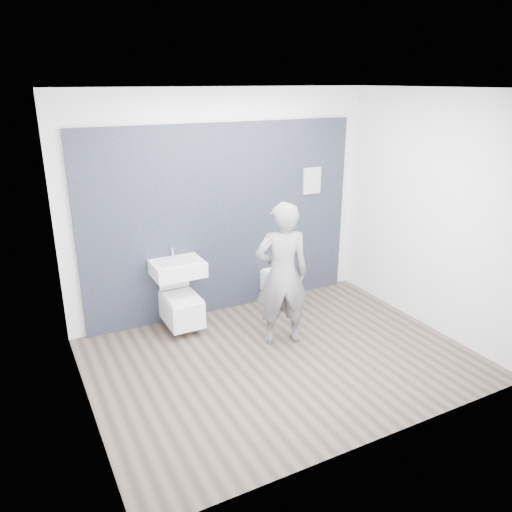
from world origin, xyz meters
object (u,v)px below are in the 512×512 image
toilet_square (181,307)px  washbasin (178,268)px  toilet_rounded (281,283)px  visitor (282,275)px

toilet_square → washbasin: bearing=90.0°
toilet_rounded → visitor: size_ratio=0.33×
washbasin → toilet_square: size_ratio=0.77×
washbasin → toilet_rounded: washbasin is taller
toilet_square → visitor: visitor is taller
toilet_square → toilet_rounded: toilet_square is taller
toilet_rounded → visitor: bearing=-119.6°
toilet_square → visitor: 1.34m
visitor → toilet_rounded: bearing=-102.6°
toilet_square → toilet_rounded: size_ratio=1.40×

